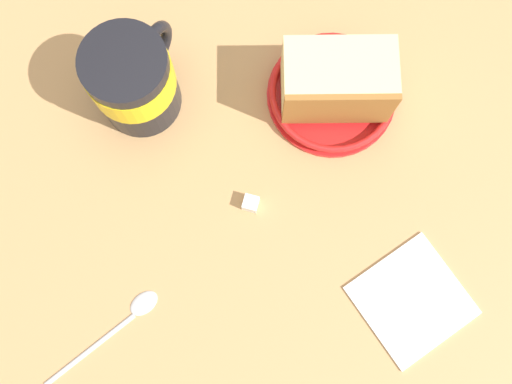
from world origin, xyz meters
TOP-DOWN VIEW (x-y plane):
  - ground_plane at (0.00, 0.00)cm, footprint 132.73×132.73cm
  - small_plate at (-8.12, 2.43)cm, footprint 13.65×13.65cm
  - cake_slice at (-7.90, 2.60)cm, footprint 11.66×12.49cm
  - tea_mug at (3.99, -13.35)cm, footprint 11.07×8.40cm
  - teaspoon at (22.82, -0.26)cm, footprint 13.32×4.70cm
  - folded_napkin at (4.67, 20.99)cm, footprint 12.41×12.28cm
  - sugar_cube at (6.38, 2.58)cm, footprint 1.92×1.92cm

SIDE VIEW (x-z plane):
  - ground_plane at x=0.00cm, z-range -3.38..0.00cm
  - folded_napkin at x=4.67cm, z-range 0.00..0.60cm
  - teaspoon at x=22.82cm, z-range -0.05..0.75cm
  - sugar_cube at x=6.38cm, z-range 0.00..1.49cm
  - small_plate at x=-8.12cm, z-range -0.01..1.66cm
  - cake_slice at x=-7.90cm, z-range 0.99..7.95cm
  - tea_mug at x=3.99cm, z-range 0.45..10.25cm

